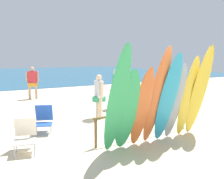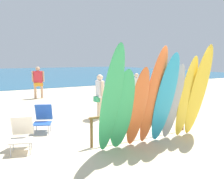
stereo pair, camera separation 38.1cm
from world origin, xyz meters
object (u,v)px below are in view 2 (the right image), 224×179
(beachgoer_strolling, at_px, (136,87))
(beachgoer_photographing, at_px, (38,80))
(surfboard_orange_3, at_px, (153,97))
(surfboard_green_0, at_px, (111,101))
(surfboard_teal_4, at_px, (165,99))
(surfboard_orange_2, at_px, (138,108))
(beach_chair_blue, at_px, (22,133))
(beach_chair_red, at_px, (43,118))
(beachgoer_near_rack, at_px, (119,86))
(surfboard_yellow_6, at_px, (186,98))
(surfboard_green_1, at_px, (122,111))
(surfboard_grey_5, at_px, (173,102))
(beachgoer_by_water, at_px, (100,93))
(surfboard_yellow_7, at_px, (198,92))
(surfboard_rack, at_px, (142,116))

(beachgoer_strolling, bearing_deg, beachgoer_photographing, -177.70)
(surfboard_orange_3, xyz_separation_m, beachgoer_photographing, (-0.72, 9.03, -0.24))
(surfboard_green_0, xyz_separation_m, surfboard_teal_4, (1.56, 0.01, -0.09))
(surfboard_orange_2, distance_m, beach_chair_blue, 2.83)
(surfboard_green_0, bearing_deg, beach_chair_red, 108.19)
(surfboard_teal_4, relative_size, beachgoer_near_rack, 1.42)
(surfboard_yellow_6, xyz_separation_m, beach_chair_red, (-3.26, 2.55, -0.70))
(surfboard_orange_2, relative_size, surfboard_yellow_6, 0.91)
(beachgoer_near_rack, bearing_deg, surfboard_green_1, -10.19)
(beachgoer_strolling, xyz_separation_m, beach_chair_blue, (-5.74, -3.43, -0.44))
(surfboard_green_1, xyz_separation_m, surfboard_orange_3, (0.87, -0.05, 0.26))
(beachgoer_strolling, bearing_deg, surfboard_grey_5, -61.60)
(surfboard_green_1, bearing_deg, surfboard_teal_4, 0.71)
(surfboard_orange_3, xyz_separation_m, beachgoer_by_water, (0.17, 3.26, -0.32))
(surfboard_orange_3, height_order, beach_chair_blue, surfboard_orange_3)
(surfboard_orange_3, bearing_deg, surfboard_teal_4, -11.83)
(surfboard_yellow_7, bearing_deg, beachgoer_photographing, 107.68)
(surfboard_green_0, xyz_separation_m, beachgoer_strolling, (4.06, 4.81, -0.39))
(beachgoer_by_water, height_order, beach_chair_red, beachgoer_by_water)
(beachgoer_photographing, bearing_deg, beachgoer_near_rack, -43.98)
(surfboard_orange_3, relative_size, surfboard_yellow_7, 0.98)
(beach_chair_blue, bearing_deg, surfboard_green_1, -15.71)
(surfboard_orange_2, bearing_deg, beachgoer_strolling, 58.56)
(beach_chair_blue, bearing_deg, surfboard_yellow_6, -0.92)
(surfboard_yellow_6, bearing_deg, surfboard_teal_4, -176.61)
(surfboard_yellow_6, height_order, beach_chair_red, surfboard_yellow_6)
(beach_chair_red, bearing_deg, surfboard_orange_2, -34.23)
(surfboard_green_0, distance_m, surfboard_orange_3, 1.22)
(surfboard_teal_4, xyz_separation_m, beachgoer_strolling, (2.50, 4.79, -0.30))
(surfboard_yellow_7, bearing_deg, surfboard_rack, 156.80)
(surfboard_green_0, relative_size, surfboard_orange_2, 1.25)
(surfboard_green_0, relative_size, beach_chair_red, 3.20)
(surfboard_yellow_6, bearing_deg, beachgoer_by_water, 104.87)
(beachgoer_by_water, bearing_deg, surfboard_green_1, -10.30)
(surfboard_orange_3, height_order, surfboard_yellow_7, surfboard_yellow_7)
(surfboard_orange_2, xyz_separation_m, beachgoer_photographing, (-0.28, 9.01, -0.00))
(surfboard_yellow_6, xyz_separation_m, beachgoer_photographing, (-1.91, 8.99, -0.13))
(surfboard_rack, xyz_separation_m, surfboard_orange_3, (-0.16, -0.64, 0.64))
(surfboard_green_1, distance_m, surfboard_yellow_6, 2.06)
(surfboard_orange_2, height_order, beach_chair_red, surfboard_orange_2)
(surfboard_grey_5, relative_size, beachgoer_near_rack, 1.24)
(surfboard_green_1, distance_m, surfboard_orange_3, 0.91)
(beachgoer_near_rack, height_order, beachgoer_strolling, beachgoer_near_rack)
(surfboard_yellow_6, height_order, beachgoer_near_rack, surfboard_yellow_6)
(surfboard_green_0, relative_size, surfboard_green_1, 1.28)
(beachgoer_near_rack, height_order, beachgoer_by_water, beachgoer_near_rack)
(surfboard_rack, relative_size, surfboard_yellow_7, 1.21)
(surfboard_rack, distance_m, beachgoer_strolling, 4.91)
(surfboard_yellow_6, distance_m, beachgoer_near_rack, 4.37)
(beachgoer_by_water, xyz_separation_m, beach_chair_blue, (-3.07, -1.94, -0.51))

